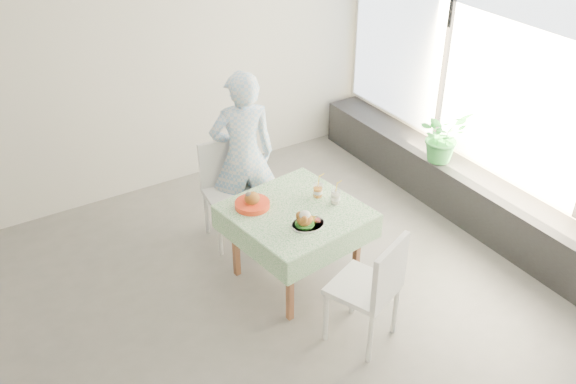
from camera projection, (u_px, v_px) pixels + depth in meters
floor at (236, 326)px, 5.31m from camera, size 6.00×6.00×0.00m
wall_back at (113, 72)px, 6.38m from camera, size 6.00×0.02×2.80m
wall_right at (517, 94)px, 5.92m from camera, size 0.02×5.00×2.80m
window_pane at (520, 69)px, 5.77m from camera, size 0.01×4.80×2.18m
window_ledge at (482, 204)px, 6.44m from camera, size 0.40×4.80×0.50m
cafe_table at (296, 236)px, 5.61m from camera, size 1.17×1.17×0.74m
chair_far at (232, 211)px, 6.23m from camera, size 0.52×0.52×0.99m
chair_near at (363, 308)px, 5.06m from camera, size 0.61×0.61×0.99m
diner at (243, 156)px, 6.05m from camera, size 0.70×0.56×1.70m
main_dish at (306, 221)px, 5.23m from camera, size 0.29×0.29×0.15m
juice_cup_orange at (318, 191)px, 5.61m from camera, size 0.09×0.09×0.25m
juice_cup_lemonade at (335, 197)px, 5.52m from camera, size 0.09×0.09×0.24m
second_dish at (252, 203)px, 5.47m from camera, size 0.30×0.30×0.14m
potted_plant at (442, 136)px, 6.57m from camera, size 0.51×0.44×0.55m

